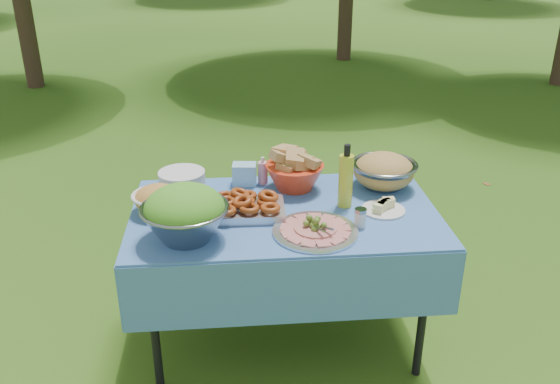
# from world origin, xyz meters

# --- Properties ---
(ground) EXTENTS (80.00, 80.00, 0.00)m
(ground) POSITION_xyz_m (0.00, 0.00, 0.00)
(ground) COLOR black
(ground) RESTS_ON ground
(picnic_table) EXTENTS (1.46, 0.86, 0.76)m
(picnic_table) POSITION_xyz_m (0.00, 0.00, 0.38)
(picnic_table) COLOR #78B8E8
(picnic_table) RESTS_ON ground
(salad_bowl) EXTENTS (0.47, 0.47, 0.25)m
(salad_bowl) POSITION_xyz_m (-0.45, -0.23, 0.89)
(salad_bowl) COLOR gray
(salad_bowl) RESTS_ON picnic_table
(pasta_bowl_white) EXTENTS (0.28, 0.28, 0.13)m
(pasta_bowl_white) POSITION_xyz_m (-0.60, 0.05, 0.83)
(pasta_bowl_white) COLOR silver
(pasta_bowl_white) RESTS_ON picnic_table
(plate_stack) EXTENTS (0.31, 0.31, 0.10)m
(plate_stack) POSITION_xyz_m (-0.50, 0.30, 0.81)
(plate_stack) COLOR silver
(plate_stack) RESTS_ON picnic_table
(wipes_box) EXTENTS (0.13, 0.10, 0.11)m
(wipes_box) POSITION_xyz_m (-0.18, 0.34, 0.82)
(wipes_box) COLOR #8BC7E7
(wipes_box) RESTS_ON picnic_table
(sanitizer_bottle) EXTENTS (0.07, 0.07, 0.15)m
(sanitizer_bottle) POSITION_xyz_m (-0.08, 0.34, 0.83)
(sanitizer_bottle) COLOR pink
(sanitizer_bottle) RESTS_ON picnic_table
(bread_bowl) EXTENTS (0.39, 0.39, 0.20)m
(bread_bowl) POSITION_xyz_m (0.08, 0.26, 0.86)
(bread_bowl) COLOR red
(bread_bowl) RESTS_ON picnic_table
(pasta_bowl_steel) EXTENTS (0.40, 0.40, 0.18)m
(pasta_bowl_steel) POSITION_xyz_m (0.54, 0.24, 0.85)
(pasta_bowl_steel) COLOR gray
(pasta_bowl_steel) RESTS_ON picnic_table
(fried_tray) EXTENTS (0.36, 0.26, 0.08)m
(fried_tray) POSITION_xyz_m (-0.18, -0.01, 0.80)
(fried_tray) COLOR silver
(fried_tray) RESTS_ON picnic_table
(charcuterie_platter) EXTENTS (0.43, 0.43, 0.09)m
(charcuterie_platter) POSITION_xyz_m (0.12, -0.23, 0.80)
(charcuterie_platter) COLOR silver
(charcuterie_platter) RESTS_ON picnic_table
(oil_bottle) EXTENTS (0.07, 0.07, 0.32)m
(oil_bottle) POSITION_xyz_m (0.30, 0.03, 0.92)
(oil_bottle) COLOR gold
(oil_bottle) RESTS_ON picnic_table
(cheese_plate) EXTENTS (0.24, 0.24, 0.06)m
(cheese_plate) POSITION_xyz_m (0.47, -0.04, 0.79)
(cheese_plate) COLOR silver
(cheese_plate) RESTS_ON picnic_table
(shaker) EXTENTS (0.06, 0.06, 0.09)m
(shaker) POSITION_xyz_m (0.33, -0.18, 0.80)
(shaker) COLOR silver
(shaker) RESTS_ON picnic_table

